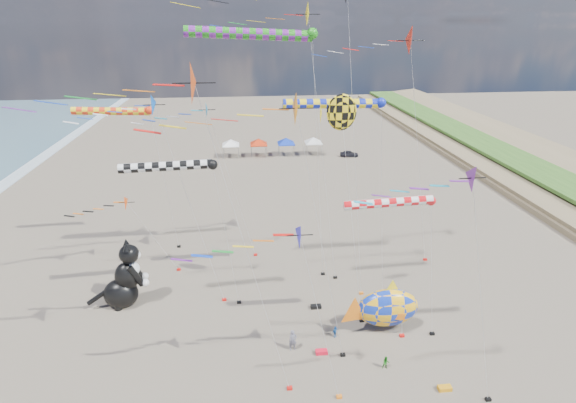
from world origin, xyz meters
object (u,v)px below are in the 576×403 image
Objects in this scene: cat_inflatable at (122,274)px; child_green at (386,363)px; parked_car at (349,154)px; fish_inflatable at (387,308)px; person_adult at (293,340)px; child_blue at (335,332)px.

cat_inflatable is 5.94× the size of child_green.
cat_inflatable is at bearing 161.11° from child_green.
fish_inflatable is at bearing 175.97° from parked_car.
fish_inflatable is (21.38, -5.82, -0.90)m from cat_inflatable.
person_adult is 6.89m from child_green.
cat_inflatable is 22.18m from fish_inflatable.
parked_car is (8.64, 48.65, -1.54)m from fish_inflatable.
person_adult is (-7.62, -1.55, -1.24)m from fish_inflatable.
fish_inflatable is at bearing -27.54° from cat_inflatable.
cat_inflatable is 0.91× the size of fish_inflatable.
fish_inflatable is 4.49m from child_blue.
fish_inflatable is 1.98× the size of parked_car.
person_adult is 1.70× the size of child_green.
person_adult is 0.52× the size of parked_car.
fish_inflatable is 4.70m from child_green.
child_blue is at bearing 134.90° from child_green.
cat_inflatable is 18.49m from child_blue.
person_adult is at bearing 168.08° from parked_car.
cat_inflatable is at bearing 151.01° from parked_car.
parked_car reaches higher than child_blue.
child_green is (-1.29, -4.23, -1.60)m from fish_inflatable.
parked_car is at bearing 87.05° from child_green.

